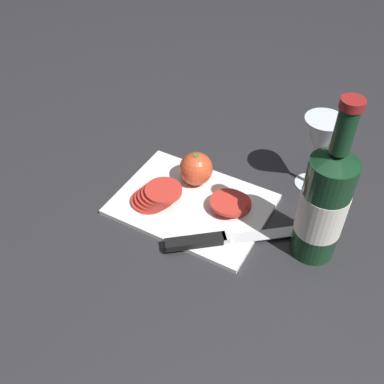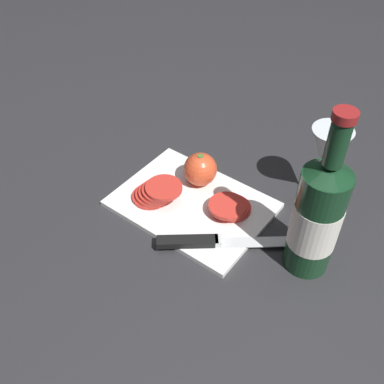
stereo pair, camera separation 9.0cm
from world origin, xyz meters
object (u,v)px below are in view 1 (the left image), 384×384
(whole_tomato, at_px, (195,168))
(wine_glass, at_px, (320,142))
(tomato_slice_stack_far, at_px, (156,195))
(tomato_slice_stack_near, at_px, (231,203))
(knife, at_px, (208,240))
(wine_bottle, at_px, (324,204))

(whole_tomato, bearing_deg, wine_glass, 29.71)
(whole_tomato, xyz_separation_m, tomato_slice_stack_far, (-0.04, -0.10, -0.02))
(wine_glass, distance_m, tomato_slice_stack_near, 0.22)
(whole_tomato, distance_m, tomato_slice_stack_near, 0.11)
(tomato_slice_stack_near, height_order, tomato_slice_stack_far, tomato_slice_stack_far)
(knife, relative_size, tomato_slice_stack_near, 2.45)
(tomato_slice_stack_near, relative_size, tomato_slice_stack_far, 0.87)
(wine_glass, distance_m, knife, 0.30)
(whole_tomato, xyz_separation_m, tomato_slice_stack_near, (0.10, -0.03, -0.02))
(wine_bottle, xyz_separation_m, tomato_slice_stack_near, (-0.18, 0.02, -0.10))
(whole_tomato, distance_m, knife, 0.18)
(wine_bottle, distance_m, tomato_slice_stack_far, 0.33)
(whole_tomato, relative_size, knife, 0.33)
(wine_bottle, height_order, knife, wine_bottle)
(wine_bottle, distance_m, whole_tomato, 0.29)
(wine_glass, bearing_deg, tomato_slice_stack_near, -126.09)
(wine_glass, distance_m, whole_tomato, 0.26)
(wine_bottle, relative_size, tomato_slice_stack_far, 3.13)
(whole_tomato, bearing_deg, tomato_slice_stack_near, -18.66)
(whole_tomato, xyz_separation_m, knife, (0.11, -0.14, -0.03))
(wine_glass, relative_size, whole_tomato, 2.33)
(wine_glass, height_order, knife, wine_glass)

